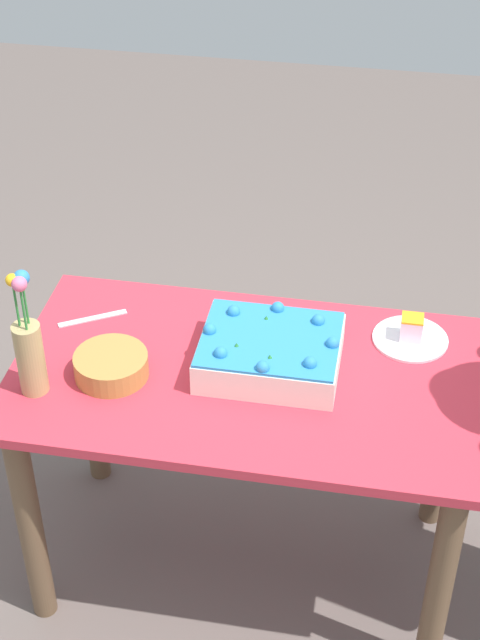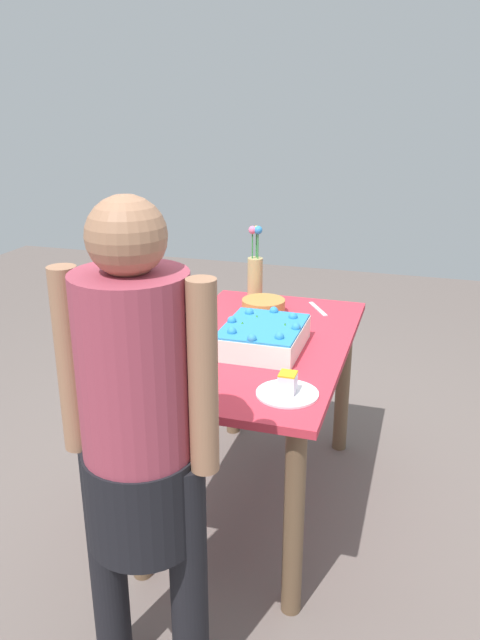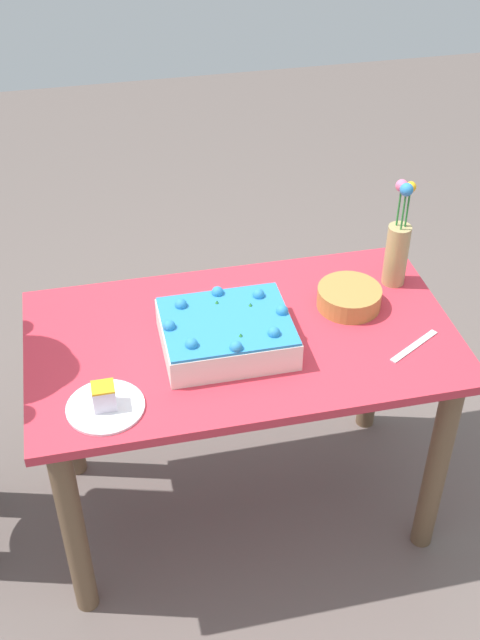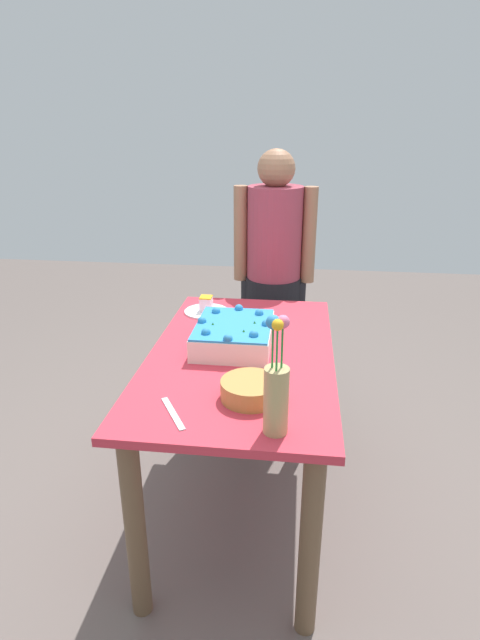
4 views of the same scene
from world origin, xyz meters
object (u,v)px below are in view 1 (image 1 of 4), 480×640
at_px(cake_knife, 93,318).
at_px(fruit_bowl, 111,366).
at_px(serving_plate_with_slice, 411,334).
at_px(sheet_cake, 270,352).
at_px(flower_vase, 29,349).

height_order(cake_knife, fruit_bowl, fruit_bowl).
bearing_deg(serving_plate_with_slice, sheet_cake, 26.48).
bearing_deg(cake_knife, serving_plate_with_slice, -26.69).
relative_size(flower_vase, fruit_bowl, 1.85).
relative_size(sheet_cake, flower_vase, 1.02).
xyz_separation_m(sheet_cake, cake_knife, (0.53, -0.12, -0.05)).
bearing_deg(serving_plate_with_slice, fruit_bowl, 20.67).
xyz_separation_m(serving_plate_with_slice, cake_knife, (0.90, 0.06, -0.02)).
xyz_separation_m(sheet_cake, flower_vase, (0.59, 0.20, 0.09)).
xyz_separation_m(serving_plate_with_slice, fruit_bowl, (0.78, 0.29, 0.01)).
bearing_deg(serving_plate_with_slice, cake_knife, 3.98).
distance_m(serving_plate_with_slice, cake_knife, 0.90).
bearing_deg(flower_vase, cake_knife, -99.90).
bearing_deg(cake_knife, sheet_cake, -43.40).
height_order(serving_plate_with_slice, flower_vase, flower_vase).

